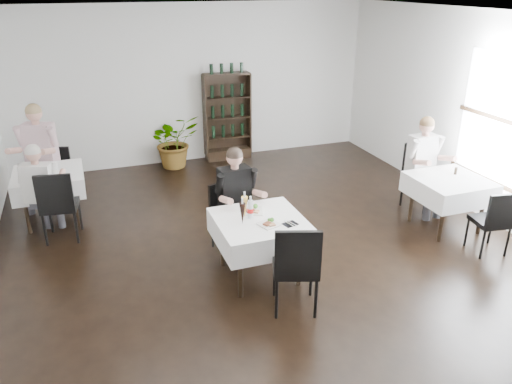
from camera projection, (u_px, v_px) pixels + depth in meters
room_shell at (284, 158)px, 5.69m from camera, size 9.00×9.00×9.00m
wine_shelf at (227, 118)px, 9.87m from camera, size 0.90×0.28×1.75m
main_table at (260, 230)px, 5.95m from camera, size 1.03×1.03×0.77m
left_table at (49, 182)px, 7.37m from camera, size 0.98×0.98×0.77m
right_table at (449, 188)px, 7.14m from camera, size 0.98×0.98×0.77m
potted_tree at (174, 141)px, 9.56m from camera, size 1.09×1.00×1.03m
main_chair_far at (227, 211)px, 6.66m from camera, size 0.53×0.53×0.91m
main_chair_near at (296, 264)px, 5.28m from camera, size 0.61×0.62×1.06m
left_chair_far at (57, 172)px, 8.07m from camera, size 0.50×0.51×0.89m
left_chair_near at (58, 202)px, 6.77m from camera, size 0.54×0.54×1.03m
right_chair_far at (418, 170)px, 7.90m from camera, size 0.63×0.63×1.05m
right_chair_near at (494, 219)px, 6.46m from camera, size 0.47×0.48×0.91m
diner_main at (237, 194)px, 6.39m from camera, size 0.57×0.58×1.45m
diner_left_far at (37, 149)px, 7.70m from camera, size 0.74×0.78×1.65m
diner_left_near at (41, 184)px, 6.80m from camera, size 0.58×0.62×1.39m
diner_right_far at (426, 159)px, 7.54m from camera, size 0.59×0.59×1.51m
plate_far at (252, 210)px, 6.07m from camera, size 0.32×0.32×0.08m
plate_near at (269, 224)px, 5.74m from camera, size 0.27×0.27×0.07m
pilsner_dark at (242, 213)px, 5.72m from camera, size 0.08×0.08×0.33m
pilsner_lager at (245, 207)px, 5.87m from camera, size 0.08×0.08×0.34m
coke_bottle at (250, 209)px, 5.88m from camera, size 0.07×0.07×0.28m
napkin_cutlery at (290, 224)px, 5.76m from camera, size 0.19×0.18×0.02m
pepper_mill at (456, 171)px, 7.21m from camera, size 0.05×0.05×0.10m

